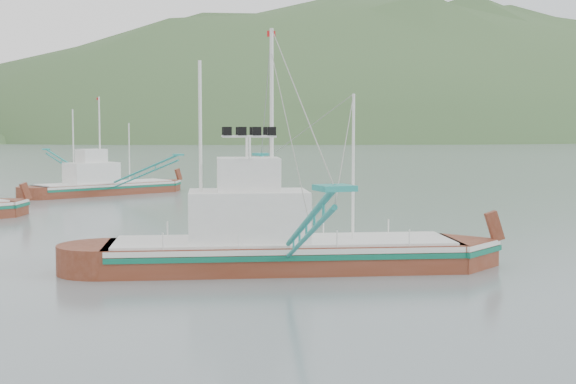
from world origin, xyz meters
name	(u,v)px	position (x,y,z in m)	size (l,w,h in m)	color
ground	(337,277)	(0.00, 0.00, 0.00)	(1200.00, 1200.00, 0.00)	slate
main_boat	(280,222)	(-1.65, 2.60, 2.16)	(16.29, 28.01, 11.54)	maroon
bg_boat_far	(104,174)	(-3.73, 47.19, 2.02)	(14.11, 23.86, 10.08)	maroon
headland_right	(410,139)	(240.00, 430.00, 0.00)	(684.00, 432.00, 306.00)	#39592E
ridge_distant	(59,138)	(30.00, 560.00, 0.00)	(960.00, 400.00, 240.00)	slate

